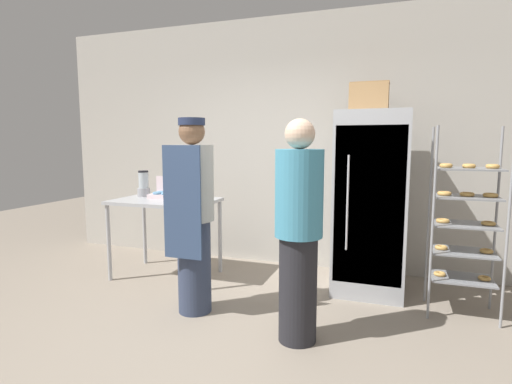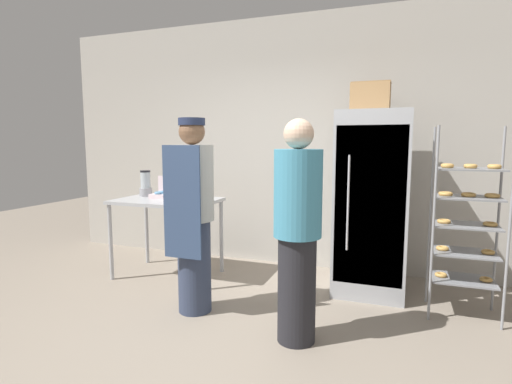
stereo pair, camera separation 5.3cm
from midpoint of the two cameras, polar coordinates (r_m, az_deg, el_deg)
The scene contains 10 objects.
ground_plane at distance 3.21m, azimuth -4.09°, elevation -20.92°, with size 14.00×14.00×0.00m, color gray.
back_wall at distance 4.89m, azimuth 6.33°, elevation 6.93°, with size 6.40×0.12×2.98m, color #B7B2A8.
refrigerator at distance 4.13m, azimuth 16.58°, elevation -1.57°, with size 0.68×0.73×1.80m.
baking_rack at distance 3.87m, azimuth 28.24°, elevation -3.80°, with size 0.57×0.42×1.64m.
prep_counter at distance 4.55m, azimuth -12.30°, elevation -2.23°, with size 1.11×0.74×0.88m.
donut_box at distance 4.62m, azimuth -12.57°, elevation -0.30°, with size 0.29×0.20×0.24m.
blender_pitcher at distance 4.84m, azimuth -15.19°, elevation 1.00°, with size 0.15×0.15×0.30m.
cardboard_storage_box at distance 4.21m, azimuth 16.43°, elevation 12.82°, with size 0.37×0.36×0.29m.
person_baker at distance 3.52m, azimuth -8.54°, elevation -3.01°, with size 0.36×0.38×1.71m.
person_customer at distance 2.98m, azimuth 6.45°, elevation -5.53°, with size 0.36×0.36×1.68m.
Camera 2 is at (1.20, -2.57, 1.51)m, focal length 28.00 mm.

